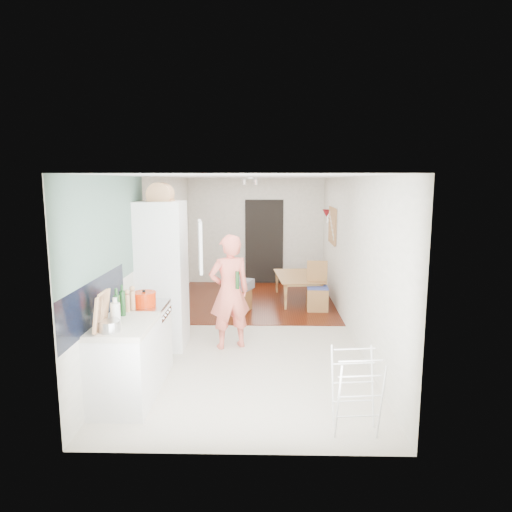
{
  "coord_description": "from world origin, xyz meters",
  "views": [
    {
      "loc": [
        0.24,
        -7.26,
        2.44
      ],
      "look_at": [
        0.08,
        0.2,
        1.2
      ],
      "focal_mm": 32.0,
      "sensor_mm": 36.0,
      "label": 1
    }
  ],
  "objects_px": {
    "dining_chair": "(317,287)",
    "person": "(229,282)",
    "dining_table": "(299,290)",
    "drying_rack": "(356,393)",
    "stool": "(241,300)"
  },
  "relations": [
    {
      "from": "stool",
      "to": "dining_chair",
      "type": "bearing_deg",
      "value": 1.98
    },
    {
      "from": "person",
      "to": "drying_rack",
      "type": "relative_size",
      "value": 2.43
    },
    {
      "from": "dining_table",
      "to": "drying_rack",
      "type": "xyz_separation_m",
      "value": [
        0.2,
        -4.97,
        0.19
      ]
    },
    {
      "from": "person",
      "to": "drying_rack",
      "type": "height_order",
      "value": "person"
    },
    {
      "from": "person",
      "to": "dining_table",
      "type": "bearing_deg",
      "value": -135.89
    },
    {
      "from": "dining_chair",
      "to": "stool",
      "type": "height_order",
      "value": "dining_chair"
    },
    {
      "from": "person",
      "to": "stool",
      "type": "height_order",
      "value": "person"
    },
    {
      "from": "person",
      "to": "dining_table",
      "type": "xyz_separation_m",
      "value": [
        1.21,
        2.68,
        -0.77
      ]
    },
    {
      "from": "dining_table",
      "to": "stool",
      "type": "xyz_separation_m",
      "value": [
        -1.15,
        -0.77,
        -0.01
      ]
    },
    {
      "from": "dining_table",
      "to": "drying_rack",
      "type": "distance_m",
      "value": 4.98
    },
    {
      "from": "dining_chair",
      "to": "dining_table",
      "type": "bearing_deg",
      "value": 115.02
    },
    {
      "from": "dining_table",
      "to": "dining_chair",
      "type": "xyz_separation_m",
      "value": [
        0.3,
        -0.72,
        0.24
      ]
    },
    {
      "from": "person",
      "to": "dining_table",
      "type": "height_order",
      "value": "person"
    },
    {
      "from": "dining_table",
      "to": "stool",
      "type": "relative_size",
      "value": 2.92
    },
    {
      "from": "dining_chair",
      "to": "person",
      "type": "bearing_deg",
      "value": -124.9
    }
  ]
}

